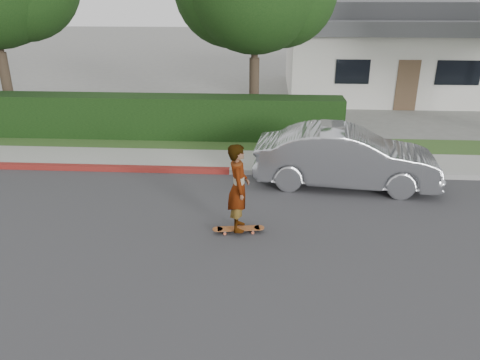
# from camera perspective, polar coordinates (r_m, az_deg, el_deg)

# --- Properties ---
(ground) EXTENTS (120.00, 120.00, 0.00)m
(ground) POSITION_cam_1_polar(r_m,az_deg,el_deg) (9.53, -9.44, -8.08)
(ground) COLOR slate
(ground) RESTS_ON ground
(road) EXTENTS (60.00, 8.00, 0.01)m
(road) POSITION_cam_1_polar(r_m,az_deg,el_deg) (9.53, -9.45, -8.05)
(road) COLOR #2D2D30
(road) RESTS_ON ground
(curb_far) EXTENTS (60.00, 0.20, 0.15)m
(curb_far) POSITION_cam_1_polar(r_m,az_deg,el_deg) (13.13, -5.64, 1.19)
(curb_far) COLOR #9E9E99
(curb_far) RESTS_ON ground
(curb_red_section) EXTENTS (12.00, 0.21, 0.15)m
(curb_red_section) POSITION_cam_1_polar(r_m,az_deg,el_deg) (14.77, -25.18, 1.52)
(curb_red_section) COLOR maroon
(curb_red_section) RESTS_ON ground
(sidewalk_far) EXTENTS (60.00, 1.60, 0.12)m
(sidewalk_far) POSITION_cam_1_polar(r_m,az_deg,el_deg) (13.97, -5.07, 2.44)
(sidewalk_far) COLOR gray
(sidewalk_far) RESTS_ON ground
(planting_strip) EXTENTS (60.00, 1.60, 0.10)m
(planting_strip) POSITION_cam_1_polar(r_m,az_deg,el_deg) (15.48, -4.21, 4.40)
(planting_strip) COLOR #2D4C1E
(planting_strip) RESTS_ON ground
(hedge) EXTENTS (15.00, 1.00, 1.50)m
(hedge) POSITION_cam_1_polar(r_m,az_deg,el_deg) (16.51, -14.46, 7.42)
(hedge) COLOR black
(hedge) RESTS_ON ground
(house) EXTENTS (10.60, 8.60, 4.30)m
(house) POSITION_cam_1_polar(r_m,az_deg,el_deg) (24.87, 18.04, 14.98)
(house) COLOR beige
(house) RESTS_ON ground
(skateboard) EXTENTS (1.11, 0.37, 0.10)m
(skateboard) POSITION_cam_1_polar(r_m,az_deg,el_deg) (9.88, -0.18, -5.96)
(skateboard) COLOR #D25E39
(skateboard) RESTS_ON ground
(skateboarder) EXTENTS (0.49, 0.70, 1.85)m
(skateboarder) POSITION_cam_1_polar(r_m,az_deg,el_deg) (9.47, -0.19, -0.94)
(skateboarder) COLOR white
(skateboarder) RESTS_ON skateboard
(car_silver) EXTENTS (4.78, 2.11, 1.53)m
(car_silver) POSITION_cam_1_polar(r_m,az_deg,el_deg) (12.34, 12.76, 2.73)
(car_silver) COLOR #A7A9AE
(car_silver) RESTS_ON ground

